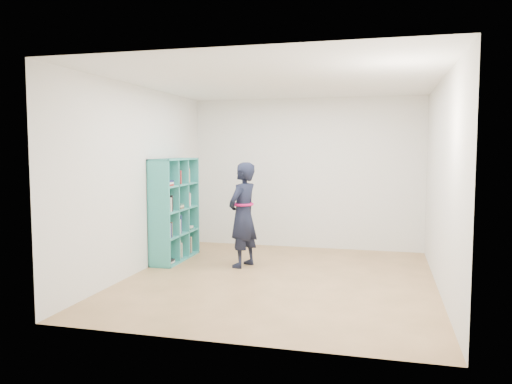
# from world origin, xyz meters

# --- Properties ---
(floor) EXTENTS (4.50, 4.50, 0.00)m
(floor) POSITION_xyz_m (0.00, 0.00, 0.00)
(floor) COLOR olive
(floor) RESTS_ON ground
(ceiling) EXTENTS (4.50, 4.50, 0.00)m
(ceiling) POSITION_xyz_m (0.00, 0.00, 2.60)
(ceiling) COLOR white
(ceiling) RESTS_ON wall_back
(wall_left) EXTENTS (0.02, 4.50, 2.60)m
(wall_left) POSITION_xyz_m (-2.00, 0.00, 1.30)
(wall_left) COLOR silver
(wall_left) RESTS_ON floor
(wall_right) EXTENTS (0.02, 4.50, 2.60)m
(wall_right) POSITION_xyz_m (2.00, 0.00, 1.30)
(wall_right) COLOR silver
(wall_right) RESTS_ON floor
(wall_back) EXTENTS (4.00, 0.02, 2.60)m
(wall_back) POSITION_xyz_m (0.00, 2.25, 1.30)
(wall_back) COLOR silver
(wall_back) RESTS_ON floor
(wall_front) EXTENTS (4.00, 0.02, 2.60)m
(wall_front) POSITION_xyz_m (0.00, -2.25, 1.30)
(wall_front) COLOR silver
(wall_front) RESTS_ON floor
(bookshelf) EXTENTS (0.35, 1.19, 1.58)m
(bookshelf) POSITION_xyz_m (-1.84, 0.76, 0.77)
(bookshelf) COLOR teal
(bookshelf) RESTS_ON floor
(person) EXTENTS (0.53, 0.65, 1.54)m
(person) POSITION_xyz_m (-0.67, 0.59, 0.77)
(person) COLOR black
(person) RESTS_ON floor
(smartphone) EXTENTS (0.03, 0.09, 0.13)m
(smartphone) POSITION_xyz_m (-0.78, 0.74, 0.87)
(smartphone) COLOR silver
(smartphone) RESTS_ON person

